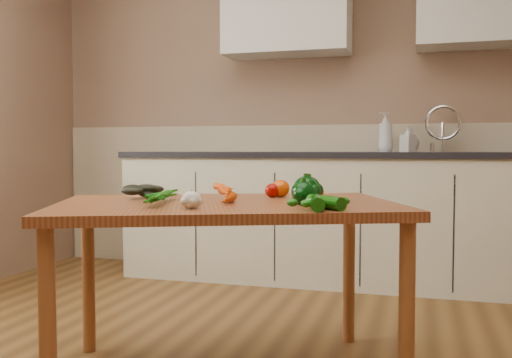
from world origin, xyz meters
The scene contains 18 objects.
room centered at (0.00, 0.17, 1.25)m, with size 4.04×5.04×2.64m.
counter_run centered at (0.21, 2.19, 0.46)m, with size 2.84×0.64×1.14m.
upper_cabinets centered at (0.51, 2.32, 1.95)m, with size 2.15×0.35×0.70m.
table centered at (0.10, 0.40, 0.63)m, with size 1.55×1.29×0.71m.
soap_bottle_a centered at (0.60, 2.34, 1.04)m, with size 0.11×0.11×0.27m, color silver.
soap_bottle_b centered at (0.76, 2.24, 0.99)m, with size 0.08×0.08×0.17m, color silver.
soap_bottle_c centered at (0.77, 2.29, 0.98)m, with size 0.13×0.13×0.17m, color silver.
carrot_bunch centered at (0.03, 0.35, 0.74)m, with size 0.25×0.19×0.07m, color #E84905, non-canonical shape.
leafy_greens centered at (-0.30, 0.44, 0.76)m, with size 0.19×0.17×0.09m, color black, non-canonical shape.
garlic_bulb centered at (0.06, 0.12, 0.74)m, with size 0.07×0.07×0.06m, color silver.
pepper_a centered at (0.41, 0.47, 0.76)m, with size 0.10×0.10×0.10m, color #023007.
pepper_b centered at (0.40, 0.56, 0.76)m, with size 0.10×0.10×0.10m, color #023007.
pepper_c centered at (0.42, 0.35, 0.75)m, with size 0.09×0.09×0.09m, color #023007.
tomato_a centered at (0.22, 0.66, 0.74)m, with size 0.07×0.07×0.06m, color #910702.
tomato_b centered at (0.25, 0.68, 0.75)m, with size 0.08×0.08×0.08m, color #D64905.
tomato_c centered at (0.42, 0.65, 0.74)m, with size 0.06×0.06×0.06m, color #D64905.
zucchini_a centered at (0.52, 0.24, 0.73)m, with size 0.05×0.05×0.17m, color #0C4A07.
zucchini_b centered at (0.50, 0.21, 0.73)m, with size 0.05×0.05×0.17m, color #0C4A07.
Camera 1 is at (0.84, -1.74, 0.92)m, focal length 40.00 mm.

